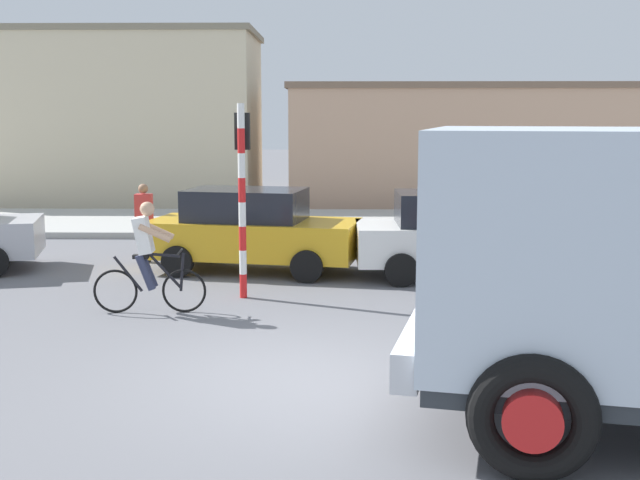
{
  "coord_description": "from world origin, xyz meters",
  "views": [
    {
      "loc": [
        0.43,
        -9.28,
        3.04
      ],
      "look_at": [
        0.21,
        2.5,
        1.2
      ],
      "focal_mm": 45.64,
      "sensor_mm": 36.0,
      "label": 1
    }
  ],
  "objects_px": {
    "car_white_mid": "(252,230)",
    "car_far_side": "(462,234)",
    "traffic_light_pole": "(242,173)",
    "cyclist": "(148,258)",
    "pedestrian_near_kerb": "(144,221)"
  },
  "relations": [
    {
      "from": "traffic_light_pole",
      "to": "car_white_mid",
      "type": "height_order",
      "value": "traffic_light_pole"
    },
    {
      "from": "traffic_light_pole",
      "to": "pedestrian_near_kerb",
      "type": "xyz_separation_m",
      "value": [
        -2.39,
        3.17,
        -1.22
      ]
    },
    {
      "from": "car_white_mid",
      "to": "pedestrian_near_kerb",
      "type": "bearing_deg",
      "value": 157.71
    },
    {
      "from": "traffic_light_pole",
      "to": "car_far_side",
      "type": "relative_size",
      "value": 0.8
    },
    {
      "from": "car_white_mid",
      "to": "traffic_light_pole",
      "type": "bearing_deg",
      "value": -87.72
    },
    {
      "from": "pedestrian_near_kerb",
      "to": "car_far_side",
      "type": "bearing_deg",
      "value": -13.06
    },
    {
      "from": "car_white_mid",
      "to": "pedestrian_near_kerb",
      "type": "distance_m",
      "value": 2.49
    },
    {
      "from": "cyclist",
      "to": "pedestrian_near_kerb",
      "type": "height_order",
      "value": "cyclist"
    },
    {
      "from": "car_white_mid",
      "to": "cyclist",
      "type": "bearing_deg",
      "value": -110.26
    },
    {
      "from": "traffic_light_pole",
      "to": "pedestrian_near_kerb",
      "type": "bearing_deg",
      "value": 127.09
    },
    {
      "from": "pedestrian_near_kerb",
      "to": "car_white_mid",
      "type": "bearing_deg",
      "value": -22.29
    },
    {
      "from": "pedestrian_near_kerb",
      "to": "traffic_light_pole",
      "type": "bearing_deg",
      "value": -52.91
    },
    {
      "from": "cyclist",
      "to": "traffic_light_pole",
      "type": "xyz_separation_m",
      "value": [
        1.33,
        1.14,
        1.2
      ]
    },
    {
      "from": "car_far_side",
      "to": "car_white_mid",
      "type": "bearing_deg",
      "value": 172.66
    },
    {
      "from": "car_white_mid",
      "to": "car_far_side",
      "type": "bearing_deg",
      "value": -7.34
    }
  ]
}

